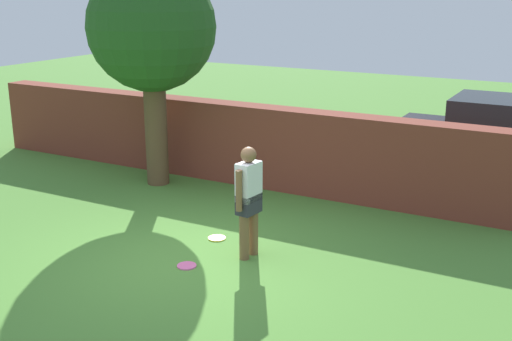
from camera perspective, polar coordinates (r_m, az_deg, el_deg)
The scene contains 7 objects.
ground_plane at distance 9.23m, azimuth -6.58°, elevation -7.97°, with size 40.00×40.00×0.00m, color #4C8433.
brick_wall at distance 12.69m, azimuth -2.71°, elevation 2.60°, with size 11.45×0.50×1.55m, color brown.
tree at distance 12.22m, azimuth -9.22°, elevation 12.18°, with size 2.38×2.38×4.19m.
person at distance 9.00m, azimuth -0.65°, elevation -2.37°, with size 0.26×0.54×1.62m.
car at distance 12.96m, azimuth 21.26°, elevation 2.18°, with size 4.21×1.94×1.72m.
frisbee_yellow at distance 9.95m, azimuth -3.49°, elevation -5.99°, with size 0.27×0.27×0.02m, color yellow.
frisbee_pink at distance 9.06m, azimuth -6.16°, elevation -8.39°, with size 0.27×0.27×0.02m, color pink.
Camera 1 is at (4.92, -6.84, 3.79)m, focal length 45.17 mm.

